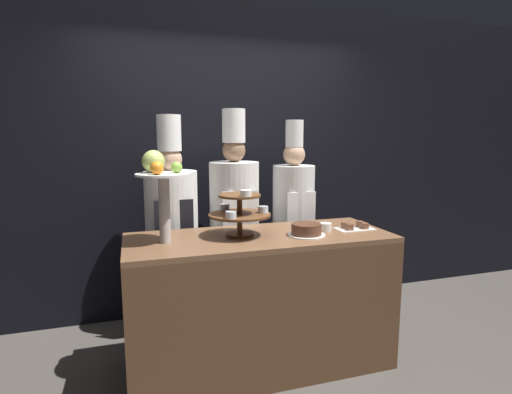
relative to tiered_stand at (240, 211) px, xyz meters
The scene contains 11 objects.
ground_plane 1.19m from the tiered_stand, 69.90° to the right, with size 14.00×14.00×0.00m, color #47423D.
wall_back 1.08m from the tiered_stand, 82.40° to the left, with size 10.00×0.06×2.80m.
buffet_counter 0.66m from the tiered_stand, 10.66° to the right, with size 1.80×0.70×0.95m.
tiered_stand is the anchor object (origin of this frame).
fruit_pedestal 0.57m from the tiered_stand, behind, with size 0.34×0.34×0.58m.
cake_round 0.47m from the tiered_stand, 15.92° to the right, with size 0.26×0.26×0.08m.
cup_white 0.64m from the tiered_stand, ahead, with size 0.08×0.08×0.06m.
cake_square_tray 0.86m from the tiered_stand, ahead, with size 0.28×0.15×0.05m.
chef_left 0.77m from the tiered_stand, 121.75° to the left, with size 0.42×0.42×1.78m.
chef_center_left 0.66m from the tiered_stand, 79.06° to the left, with size 0.41×0.41×1.84m.
chef_center_right 0.93m from the tiered_stand, 44.15° to the left, with size 0.36×0.36×1.76m.
Camera 1 is at (-0.82, -2.18, 1.62)m, focal length 28.00 mm.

